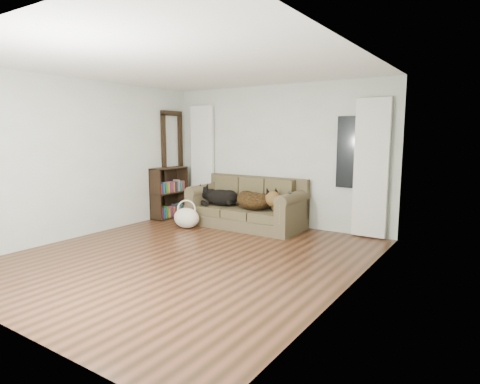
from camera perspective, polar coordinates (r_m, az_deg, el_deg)
The scene contains 15 objects.
floor at distance 5.76m, azimuth -7.19°, elevation -9.04°, with size 5.00×5.00×0.00m, color black.
ceiling at distance 5.57m, azimuth -7.70°, elevation 17.42°, with size 5.00×5.00×0.00m, color white.
wall_back at distance 7.58m, azimuth 5.10°, elevation 5.18°, with size 4.50×0.04×2.60m, color beige.
wall_left at distance 7.19m, azimuth -21.15°, elevation 4.48°, with size 0.04×5.00×2.60m, color beige.
wall_right at distance 4.39m, azimuth 15.38°, elevation 2.62°, with size 0.04×5.00×2.60m, color beige.
curtain_left at distance 8.47m, azimuth -5.37°, elevation 4.49°, with size 0.55×0.08×2.25m, color white.
curtain_right at distance 6.84m, azimuth 18.14°, elevation 3.20°, with size 0.55×0.08×2.25m, color white.
window_pane at distance 6.97m, azimuth 15.57°, elevation 5.46°, with size 0.50×0.03×1.20m, color black.
door_casing at distance 8.52m, azimuth -9.55°, elevation 3.76°, with size 0.07×0.60×2.10m, color black.
sofa at distance 7.39m, azimuth 0.77°, elevation -1.50°, with size 2.14×0.92×0.87m, color #302916.
dog_black_lab at distance 7.70m, azimuth -2.96°, elevation -0.88°, with size 0.72×0.50×0.31m, color black.
dog_shepherd at distance 7.24m, azimuth 2.19°, elevation -1.39°, with size 0.78×0.55×0.34m, color black.
tv_remote at distance 6.76m, azimuth 7.08°, elevation -0.09°, with size 0.05×0.18×0.02m, color black.
tote_bag at distance 7.40m, azimuth -7.62°, elevation -3.85°, with size 0.50×0.39×0.37m, color beige.
bookshelf at distance 8.34m, azimuth -10.02°, elevation -0.15°, with size 0.31×0.82×1.03m, color black.
Camera 1 is at (3.61, -4.15, 1.72)m, focal length 30.00 mm.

